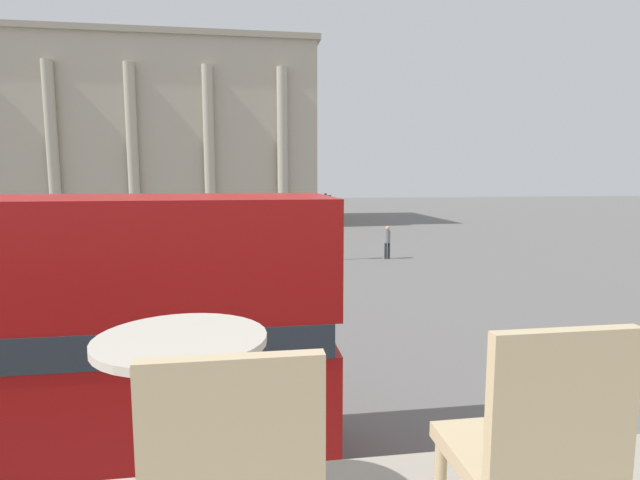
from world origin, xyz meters
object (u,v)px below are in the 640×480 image
at_px(traffic_light_far, 327,217).
at_px(pedestrian_grey, 387,240).
at_px(traffic_light_mid, 223,230).
at_px(pedestrian_yellow, 197,230).
at_px(traffic_light_near, 46,257).
at_px(cafe_dining_table, 183,389).
at_px(plaza_building_left, 149,137).
at_px(cafe_chair_1, 533,454).
at_px(pedestrian_white, 76,245).

xyz_separation_m(traffic_light_far, pedestrian_grey, (3.35, 0.00, -1.31)).
xyz_separation_m(traffic_light_mid, pedestrian_yellow, (-2.25, 13.32, -1.35)).
xyz_separation_m(traffic_light_near, traffic_light_mid, (4.31, 6.27, -0.05)).
bearing_deg(pedestrian_yellow, cafe_dining_table, 103.08).
relative_size(plaza_building_left, traffic_light_mid, 8.76).
relative_size(traffic_light_near, traffic_light_far, 1.02).
xyz_separation_m(traffic_light_near, pedestrian_grey, (12.86, 12.35, -1.36)).
distance_m(cafe_chair_1, traffic_light_far, 25.25).
bearing_deg(cafe_dining_table, traffic_light_near, 112.23).
xyz_separation_m(cafe_dining_table, traffic_light_mid, (-0.63, 18.34, -1.40)).
height_order(traffic_light_near, pedestrian_yellow, traffic_light_near).
height_order(cafe_dining_table, traffic_light_far, cafe_dining_table).
relative_size(traffic_light_far, pedestrian_grey, 1.99).
bearing_deg(cafe_chair_1, traffic_light_near, 117.05).
relative_size(plaza_building_left, pedestrian_yellow, 17.97).
xyz_separation_m(plaza_building_left, pedestrian_white, (0.27, -23.49, -7.32)).
bearing_deg(traffic_light_mid, pedestrian_grey, 35.43).
bearing_deg(pedestrian_white, cafe_dining_table, 68.64).
bearing_deg(cafe_dining_table, traffic_light_mid, 91.95).
bearing_deg(traffic_light_near, cafe_dining_table, -67.77).
height_order(cafe_dining_table, plaza_building_left, plaza_building_left).
distance_m(traffic_light_far, pedestrian_grey, 3.60).
bearing_deg(traffic_light_near, traffic_light_far, 52.42).
distance_m(cafe_dining_table, pedestrian_grey, 25.81).
bearing_deg(traffic_light_near, pedestrian_yellow, 84.01).
xyz_separation_m(traffic_light_near, traffic_light_far, (9.50, 12.35, -0.05)).
height_order(cafe_chair_1, traffic_light_far, cafe_chair_1).
bearing_deg(pedestrian_white, traffic_light_far, 134.74).
bearing_deg(pedestrian_white, cafe_chair_1, 70.28).
height_order(cafe_dining_table, pedestrian_yellow, cafe_dining_table).
distance_m(plaza_building_left, traffic_light_near, 37.77).
height_order(pedestrian_yellow, pedestrian_white, pedestrian_yellow).
relative_size(traffic_light_mid, pedestrian_grey, 1.99).
bearing_deg(pedestrian_white, pedestrian_yellow, -173.14).
xyz_separation_m(traffic_light_far, pedestrian_white, (-13.09, 1.27, -1.42)).
bearing_deg(traffic_light_mid, traffic_light_near, -124.52).
bearing_deg(pedestrian_yellow, traffic_light_near, 91.90).
bearing_deg(cafe_dining_table, cafe_chair_1, -28.00).
distance_m(traffic_light_near, pedestrian_yellow, 19.74).
xyz_separation_m(pedestrian_grey, pedestrian_white, (-16.45, 1.27, -0.10)).
bearing_deg(cafe_chair_1, plaza_building_left, 102.95).
xyz_separation_m(cafe_dining_table, pedestrian_white, (-8.53, 25.69, -2.81)).
height_order(plaza_building_left, traffic_light_mid, plaza_building_left).
xyz_separation_m(traffic_light_mid, traffic_light_far, (5.19, 6.08, 0.00)).
bearing_deg(pedestrian_white, plaza_building_left, -129.06).
xyz_separation_m(cafe_chair_1, pedestrian_white, (-9.54, 26.23, -2.79)).
distance_m(cafe_chair_1, pedestrian_grey, 26.04).
xyz_separation_m(plaza_building_left, traffic_light_mid, (8.17, -30.84, -5.91)).
bearing_deg(cafe_chair_1, traffic_light_far, 83.69).
distance_m(cafe_dining_table, pedestrian_white, 27.21).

